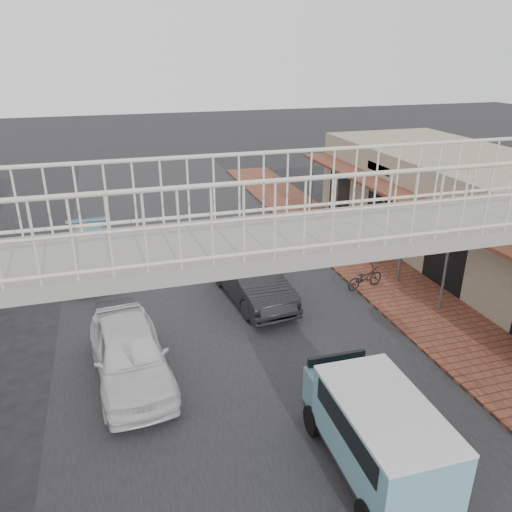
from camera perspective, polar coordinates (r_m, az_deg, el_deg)
ground at (r=13.97m, az=-1.36°, el=-12.20°), size 120.00×120.00×0.00m
road_strip at (r=13.96m, az=-1.36°, el=-12.18°), size 10.00×60.00×0.01m
sidewalk at (r=18.73m, az=15.64°, el=-3.35°), size 3.00×40.00×0.10m
shophouse_row at (r=21.39m, az=25.06°, el=4.21°), size 7.20×18.00×4.00m
footbridge at (r=9.05m, az=5.29°, el=-9.41°), size 16.40×2.40×6.34m
white_hatchback at (r=13.38m, az=-14.22°, el=-10.77°), size 2.20×4.62×1.52m
dark_sedan at (r=16.95m, az=-0.51°, el=-2.66°), size 2.08×4.68×1.49m
angkot_curb at (r=22.03m, az=-0.70°, el=3.02°), size 2.19×4.45×1.21m
angkot_far at (r=20.18m, az=-18.40°, el=0.29°), size 2.20×5.02×1.44m
angkot_van at (r=10.53m, az=13.72°, el=-18.35°), size 1.78×3.78×1.84m
motorcycle_near at (r=18.06m, az=12.34°, el=-2.42°), size 1.61×0.89×0.80m
motorcycle_far at (r=22.57m, az=6.57°, el=3.19°), size 1.51×0.55×0.89m
arrow_sign at (r=18.54m, az=18.65°, el=4.12°), size 1.72×1.09×2.94m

